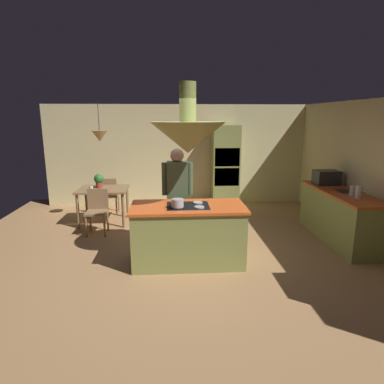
{
  "coord_description": "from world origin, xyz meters",
  "views": [
    {
      "loc": [
        -0.25,
        -5.0,
        2.25
      ],
      "look_at": [
        0.1,
        0.4,
        1.0
      ],
      "focal_mm": 30.65,
      "sensor_mm": 36.0,
      "label": 1
    }
  ],
  "objects_px": {
    "canister_flour": "(359,192)",
    "cooking_pot_on_cooktop": "(178,203)",
    "oven_tower": "(225,167)",
    "canister_sugar": "(353,191)",
    "chair_facing_island": "(97,208)",
    "chair_by_back_wall": "(109,193)",
    "dining_table": "(103,193)",
    "person_at_island": "(177,191)",
    "microwave_on_counter": "(326,177)",
    "cup_on_table": "(91,189)",
    "potted_plant_on_table": "(99,180)",
    "kitchen_island": "(188,234)"
  },
  "relations": [
    {
      "from": "canister_flour",
      "to": "cooking_pot_on_cooktop",
      "type": "xyz_separation_m",
      "value": [
        -3.0,
        -0.4,
        -0.03
      ]
    },
    {
      "from": "oven_tower",
      "to": "canister_sugar",
      "type": "xyz_separation_m",
      "value": [
        1.74,
        -2.79,
        -0.01
      ]
    },
    {
      "from": "chair_facing_island",
      "to": "chair_by_back_wall",
      "type": "relative_size",
      "value": 1.0
    },
    {
      "from": "chair_facing_island",
      "to": "canister_sugar",
      "type": "distance_m",
      "value": 4.68
    },
    {
      "from": "dining_table",
      "to": "cooking_pot_on_cooktop",
      "type": "bearing_deg",
      "value": -55.37
    },
    {
      "from": "oven_tower",
      "to": "person_at_island",
      "type": "height_order",
      "value": "oven_tower"
    },
    {
      "from": "canister_sugar",
      "to": "cooking_pot_on_cooktop",
      "type": "height_order",
      "value": "canister_sugar"
    },
    {
      "from": "canister_flour",
      "to": "microwave_on_counter",
      "type": "xyz_separation_m",
      "value": [
        0.0,
        1.16,
        0.03
      ]
    },
    {
      "from": "cup_on_table",
      "to": "canister_sugar",
      "type": "distance_m",
      "value": 4.95
    },
    {
      "from": "chair_by_back_wall",
      "to": "canister_flour",
      "type": "relative_size",
      "value": 4.0
    },
    {
      "from": "oven_tower",
      "to": "canister_sugar",
      "type": "bearing_deg",
      "value": -58.05
    },
    {
      "from": "potted_plant_on_table",
      "to": "cup_on_table",
      "type": "distance_m",
      "value": 0.32
    },
    {
      "from": "person_at_island",
      "to": "canister_sugar",
      "type": "distance_m",
      "value": 2.99
    },
    {
      "from": "person_at_island",
      "to": "chair_by_back_wall",
      "type": "bearing_deg",
      "value": 127.36
    },
    {
      "from": "chair_by_back_wall",
      "to": "canister_sugar",
      "type": "distance_m",
      "value": 5.11
    },
    {
      "from": "cup_on_table",
      "to": "person_at_island",
      "type": "bearing_deg",
      "value": -34.38
    },
    {
      "from": "canister_sugar",
      "to": "chair_facing_island",
      "type": "bearing_deg",
      "value": 167.43
    },
    {
      "from": "canister_flour",
      "to": "cooking_pot_on_cooktop",
      "type": "relative_size",
      "value": 1.21
    },
    {
      "from": "kitchen_island",
      "to": "chair_by_back_wall",
      "type": "bearing_deg",
      "value": 121.86
    },
    {
      "from": "canister_flour",
      "to": "canister_sugar",
      "type": "relative_size",
      "value": 1.26
    },
    {
      "from": "dining_table",
      "to": "person_at_island",
      "type": "height_order",
      "value": "person_at_island"
    },
    {
      "from": "potted_plant_on_table",
      "to": "canister_sugar",
      "type": "bearing_deg",
      "value": -20.3
    },
    {
      "from": "chair_by_back_wall",
      "to": "canister_sugar",
      "type": "relative_size",
      "value": 5.04
    },
    {
      "from": "kitchen_island",
      "to": "microwave_on_counter",
      "type": "distance_m",
      "value": 3.24
    },
    {
      "from": "microwave_on_counter",
      "to": "person_at_island",
      "type": "bearing_deg",
      "value": -166.17
    },
    {
      "from": "dining_table",
      "to": "potted_plant_on_table",
      "type": "bearing_deg",
      "value": 143.38
    },
    {
      "from": "kitchen_island",
      "to": "microwave_on_counter",
      "type": "bearing_deg",
      "value": 26.77
    },
    {
      "from": "dining_table",
      "to": "microwave_on_counter",
      "type": "distance_m",
      "value": 4.61
    },
    {
      "from": "canister_flour",
      "to": "person_at_island",
      "type": "bearing_deg",
      "value": 171.89
    },
    {
      "from": "kitchen_island",
      "to": "oven_tower",
      "type": "xyz_separation_m",
      "value": [
        1.1,
        3.24,
        0.56
      ]
    },
    {
      "from": "kitchen_island",
      "to": "chair_facing_island",
      "type": "bearing_deg",
      "value": 139.25
    },
    {
      "from": "canister_flour",
      "to": "cooking_pot_on_cooktop",
      "type": "height_order",
      "value": "canister_flour"
    },
    {
      "from": "chair_facing_island",
      "to": "cup_on_table",
      "type": "distance_m",
      "value": 0.56
    },
    {
      "from": "canister_sugar",
      "to": "microwave_on_counter",
      "type": "height_order",
      "value": "microwave_on_counter"
    },
    {
      "from": "chair_facing_island",
      "to": "microwave_on_counter",
      "type": "bearing_deg",
      "value": -0.4
    },
    {
      "from": "kitchen_island",
      "to": "canister_flour",
      "type": "relative_size",
      "value": 8.02
    },
    {
      "from": "dining_table",
      "to": "kitchen_island",
      "type": "bearing_deg",
      "value": -51.01
    },
    {
      "from": "dining_table",
      "to": "chair_by_back_wall",
      "type": "bearing_deg",
      "value": 90.0
    },
    {
      "from": "canister_flour",
      "to": "cup_on_table",
      "type": "bearing_deg",
      "value": 161.1
    },
    {
      "from": "person_at_island",
      "to": "potted_plant_on_table",
      "type": "bearing_deg",
      "value": 138.23
    },
    {
      "from": "chair_facing_island",
      "to": "potted_plant_on_table",
      "type": "xyz_separation_m",
      "value": [
        -0.09,
        0.7,
        0.42
      ]
    },
    {
      "from": "dining_table",
      "to": "chair_facing_island",
      "type": "bearing_deg",
      "value": -90.0
    },
    {
      "from": "chair_facing_island",
      "to": "cooking_pot_on_cooktop",
      "type": "distance_m",
      "value": 2.27
    },
    {
      "from": "chair_facing_island",
      "to": "person_at_island",
      "type": "bearing_deg",
      "value": -26.25
    },
    {
      "from": "canister_sugar",
      "to": "microwave_on_counter",
      "type": "bearing_deg",
      "value": 90.0
    },
    {
      "from": "chair_by_back_wall",
      "to": "kitchen_island",
      "type": "bearing_deg",
      "value": 121.86
    },
    {
      "from": "chair_by_back_wall",
      "to": "cup_on_table",
      "type": "height_order",
      "value": "chair_by_back_wall"
    },
    {
      "from": "oven_tower",
      "to": "chair_facing_island",
      "type": "relative_size",
      "value": 2.36
    },
    {
      "from": "canister_flour",
      "to": "kitchen_island",
      "type": "bearing_deg",
      "value": -174.51
    },
    {
      "from": "microwave_on_counter",
      "to": "potted_plant_on_table",
      "type": "bearing_deg",
      "value": 171.01
    }
  ]
}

